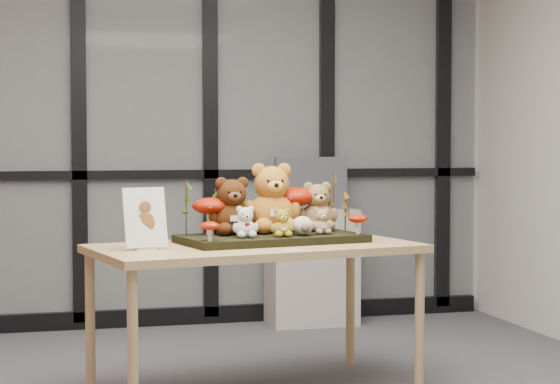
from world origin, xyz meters
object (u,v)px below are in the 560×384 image
object	(u,v)px
bear_small_yellow	(282,221)
bear_white_bow	(245,220)
mushroom_front_right	(358,223)
diorama_tray	(272,239)
bear_brown_medium	(232,203)
mushroom_back_right	(293,207)
plush_cream_hedgehog	(302,225)
bear_tan_back	(317,204)
mushroom_front_left	(210,230)
mushroom_back_left	(210,214)
sign_holder	(145,221)
monitor	(311,183)
bear_beige_small	(322,220)
bear_pooh_yellow	(272,194)
cabinet	(312,267)
display_table	(255,257)

from	to	relation	value
bear_small_yellow	bear_white_bow	bearing A→B (deg)	166.79
mushroom_front_right	diorama_tray	bearing A→B (deg)	171.08
bear_brown_medium	mushroom_back_right	xyz separation A→B (m)	(0.36, 0.13, -0.03)
plush_cream_hedgehog	mushroom_front_right	distance (m)	0.30
bear_brown_medium	bear_white_bow	world-z (taller)	bear_brown_medium
bear_tan_back	bear_white_bow	xyz separation A→B (m)	(-0.46, -0.28, -0.06)
bear_small_yellow	mushroom_front_left	bearing A→B (deg)	-175.24
mushroom_back_left	mushroom_front_left	bearing A→B (deg)	-101.33
bear_white_bow	plush_cream_hedgehog	size ratio (longest dim) A/B	1.59
mushroom_back_right	sign_holder	world-z (taller)	mushroom_back_right
monitor	bear_white_bow	bearing A→B (deg)	-115.77
bear_white_bow	bear_beige_small	distance (m)	0.44
mushroom_back_right	monitor	bearing A→B (deg)	70.12
bear_white_bow	mushroom_front_left	bearing A→B (deg)	-160.93
bear_tan_back	mushroom_front_right	world-z (taller)	bear_tan_back
mushroom_back_right	mushroom_front_right	distance (m)	0.39
plush_cream_hedgehog	monitor	world-z (taller)	monitor
bear_pooh_yellow	mushroom_front_left	distance (m)	0.56
mushroom_back_right	monitor	world-z (taller)	monitor
monitor	plush_cream_hedgehog	bearing A→B (deg)	-107.72
cabinet	bear_small_yellow	bearing A→B (deg)	-110.89
mushroom_front_right	sign_holder	world-z (taller)	sign_holder
bear_tan_back	mushroom_back_left	xyz separation A→B (m)	(-0.60, -0.08, -0.04)
diorama_tray	mushroom_back_left	world-z (taller)	mushroom_back_left
mushroom_front_right	bear_white_bow	bearing A→B (deg)	-175.68
mushroom_back_right	diorama_tray	bearing A→B (deg)	-130.91
sign_holder	cabinet	bearing A→B (deg)	40.43
monitor	bear_pooh_yellow	bearing A→B (deg)	-113.36
bear_tan_back	bear_white_bow	world-z (taller)	bear_tan_back
bear_white_bow	monitor	size ratio (longest dim) A/B	0.34
mushroom_front_right	sign_holder	bearing A→B (deg)	-174.62
display_table	monitor	world-z (taller)	monitor
mushroom_back_left	mushroom_back_right	distance (m)	0.48
bear_small_yellow	plush_cream_hedgehog	distance (m)	0.13
bear_small_yellow	sign_holder	bearing A→B (deg)	173.16
mushroom_back_left	sign_holder	distance (m)	0.46
bear_tan_back	sign_holder	xyz separation A→B (m)	(-0.97, -0.34, -0.04)
display_table	plush_cream_hedgehog	xyz separation A→B (m)	(0.25, 0.00, 0.16)
bear_beige_small	mushroom_back_left	distance (m)	0.58
bear_beige_small	cabinet	size ratio (longest dim) A/B	0.18
bear_brown_medium	bear_beige_small	xyz separation A→B (m)	(0.46, -0.09, -0.09)
diorama_tray	cabinet	distance (m)	1.87
diorama_tray	mushroom_front_right	distance (m)	0.46
bear_white_bow	cabinet	size ratio (longest dim) A/B	0.22
bear_tan_back	bear_small_yellow	xyz separation A→B (m)	(-0.27, -0.29, -0.06)
mushroom_back_left	sign_holder	bearing A→B (deg)	-144.32
bear_pooh_yellow	bear_beige_small	size ratio (longest dim) A/B	2.71
bear_tan_back	bear_white_bow	size ratio (longest dim) A/B	1.65
bear_beige_small	mushroom_back_left	size ratio (longest dim) A/B	0.70
plush_cream_hedgehog	bear_pooh_yellow	bearing A→B (deg)	107.72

